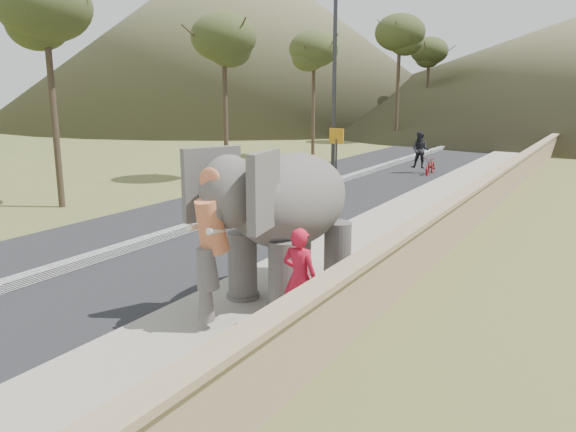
# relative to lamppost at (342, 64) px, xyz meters

# --- Properties ---
(ground) EXTENTS (160.00, 160.00, 0.00)m
(ground) POSITION_rel_lamppost_xyz_m (4.69, -15.20, -4.87)
(ground) COLOR olive
(ground) RESTS_ON ground
(road) EXTENTS (7.00, 120.00, 0.03)m
(road) POSITION_rel_lamppost_xyz_m (-0.31, -5.20, -4.86)
(road) COLOR black
(road) RESTS_ON ground
(median) EXTENTS (0.35, 120.00, 0.22)m
(median) POSITION_rel_lamppost_xyz_m (-0.31, -5.20, -4.76)
(median) COLOR black
(median) RESTS_ON ground
(walkway) EXTENTS (3.00, 120.00, 0.15)m
(walkway) POSITION_rel_lamppost_xyz_m (4.69, -5.20, -4.80)
(walkway) COLOR #9E9687
(walkway) RESTS_ON ground
(parapet) EXTENTS (0.30, 120.00, 1.10)m
(parapet) POSITION_rel_lamppost_xyz_m (6.34, -5.20, -4.32)
(parapet) COLOR tan
(parapet) RESTS_ON ground
(lamppost) EXTENTS (1.76, 0.36, 8.00)m
(lamppost) POSITION_rel_lamppost_xyz_m (0.00, 0.00, 0.00)
(lamppost) COLOR #2E2E33
(lamppost) RESTS_ON ground
(signboard) EXTENTS (0.60, 0.08, 2.40)m
(signboard) POSITION_rel_lamppost_xyz_m (0.19, -0.75, -3.23)
(signboard) COLOR #2D2D33
(signboard) RESTS_ON ground
(hill_left) EXTENTS (60.00, 60.00, 22.00)m
(hill_left) POSITION_rel_lamppost_xyz_m (-33.31, 39.80, 6.13)
(hill_left) COLOR brown
(hill_left) RESTS_ON ground
(elephant_and_man) EXTENTS (2.42, 3.98, 2.73)m
(elephant_and_man) POSITION_rel_lamppost_xyz_m (4.71, -12.14, -3.37)
(elephant_and_man) COLOR #635E59
(elephant_and_man) RESTS_ON ground
(motorcyclist) EXTENTS (1.28, 1.59, 1.99)m
(motorcyclist) POSITION_rel_lamppost_xyz_m (2.02, 5.04, -4.05)
(motorcyclist) COLOR maroon
(motorcyclist) RESTS_ON ground
(trees) EXTENTS (47.53, 42.94, 9.58)m
(trees) POSITION_rel_lamppost_xyz_m (5.77, 15.68, -0.90)
(trees) COLOR #473828
(trees) RESTS_ON ground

